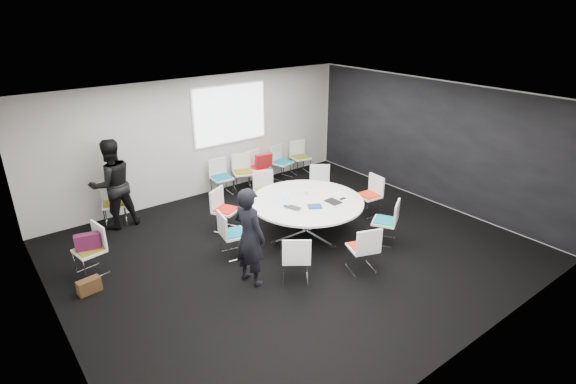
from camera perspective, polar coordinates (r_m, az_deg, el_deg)
room_shell at (r=8.03m, az=1.14°, el=1.57°), size 8.08×7.08×2.88m
conference_table at (r=8.92m, az=2.36°, el=-2.17°), size 2.24×2.24×0.73m
projection_screen at (r=11.02m, az=-7.33°, el=9.76°), size 1.90×0.03×1.35m
chair_ring_a at (r=9.99m, az=10.17°, el=-1.35°), size 0.49×0.50×0.88m
chair_ring_b at (r=10.43m, az=4.05°, el=0.02°), size 0.64×0.64×0.88m
chair_ring_c at (r=10.06m, az=-2.93°, el=-0.84°), size 0.60×0.59×0.88m
chair_ring_d at (r=9.24m, az=-7.89°, el=-3.27°), size 0.62×0.61×0.88m
chair_ring_e at (r=8.33m, az=-6.94°, el=-6.34°), size 0.52×0.53×0.88m
chair_ring_f at (r=7.56m, az=1.02°, el=-9.44°), size 0.64×0.63×0.88m
chair_ring_g at (r=7.93m, az=9.43°, el=-8.09°), size 0.59×0.58×0.88m
chair_ring_h at (r=8.91m, az=12.17°, el=-4.66°), size 0.63×0.62×0.88m
chair_back_a at (r=10.96m, az=-8.41°, el=0.98°), size 0.49×0.48×0.88m
chair_back_b at (r=11.23m, az=-5.73°, el=1.68°), size 0.59×0.58×0.88m
chair_back_c at (r=11.53m, az=-3.72°, el=2.30°), size 0.54×0.53×0.88m
chair_back_d at (r=11.88m, az=-0.77°, el=2.99°), size 0.55×0.55×0.88m
chair_back_e at (r=12.29m, az=1.56°, el=3.66°), size 0.53×0.52×0.88m
chair_spare_left at (r=8.45m, az=-23.65°, el=-7.79°), size 0.52×0.53×0.88m
chair_person_back at (r=10.13m, az=-21.15°, el=-2.27°), size 0.57×0.57×0.88m
person_main at (r=7.27m, az=-4.92°, el=-5.68°), size 0.53×0.69×1.70m
person_back at (r=9.73m, az=-21.42°, el=0.93°), size 0.95×0.76×1.88m
laptop at (r=8.54m, az=0.71°, el=-1.85°), size 0.32×0.39×0.03m
laptop_lid at (r=8.60m, az=-0.60°, el=-0.81°), size 0.05×0.30×0.22m
notebook_black at (r=8.80m, az=5.75°, el=-1.21°), size 0.23×0.30×0.02m
tablet_folio at (r=8.56m, az=3.41°, el=-1.84°), size 0.33×0.31×0.03m
papers_right at (r=9.31m, az=3.30°, el=0.20°), size 0.35×0.28×0.00m
papers_front at (r=9.21m, az=6.50°, el=-0.18°), size 0.34×0.27×0.00m
cup at (r=9.09m, az=2.27°, el=-0.08°), size 0.08×0.08×0.09m
phone at (r=8.97m, az=6.96°, el=-0.84°), size 0.14×0.08×0.01m
maroon_bag at (r=8.29m, az=-24.12°, el=-5.77°), size 0.42×0.23×0.28m
brown_bag at (r=8.03m, az=-23.93°, el=-10.85°), size 0.38×0.20×0.24m
red_jacket at (r=11.21m, az=-3.12°, el=4.02°), size 0.46×0.23×0.36m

